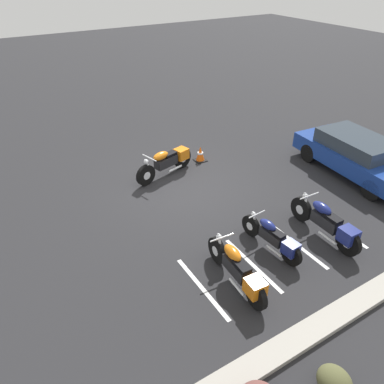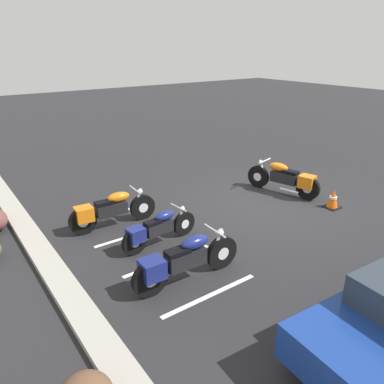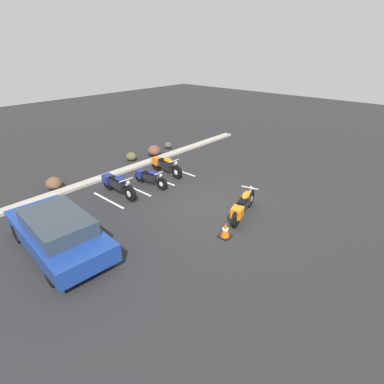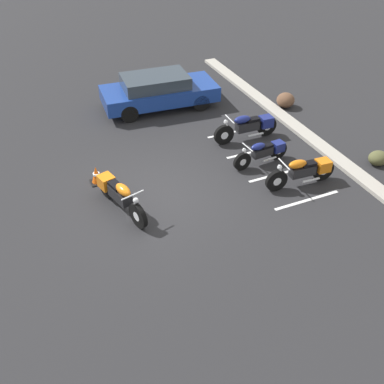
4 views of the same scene
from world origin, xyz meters
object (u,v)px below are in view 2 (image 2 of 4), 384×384
(traffic_cone, at_px, (333,199))
(parked_bike_2, at_px, (109,210))
(motorcycle_orange_featured, at_px, (286,179))
(parked_bike_0, at_px, (183,260))
(parked_bike_1, at_px, (157,229))

(traffic_cone, bearing_deg, parked_bike_2, 65.64)
(motorcycle_orange_featured, xyz_separation_m, traffic_cone, (-1.46, -0.28, -0.24))
(motorcycle_orange_featured, height_order, traffic_cone, motorcycle_orange_featured)
(parked_bike_0, bearing_deg, traffic_cone, 6.62)
(parked_bike_1, bearing_deg, parked_bike_0, -107.10)
(parked_bike_1, distance_m, traffic_cone, 5.14)
(parked_bike_0, xyz_separation_m, parked_bike_1, (1.52, -0.33, -0.08))
(motorcycle_orange_featured, height_order, parked_bike_0, motorcycle_orange_featured)
(motorcycle_orange_featured, distance_m, parked_bike_0, 5.44)
(motorcycle_orange_featured, xyz_separation_m, parked_bike_2, (1.03, 5.24, -0.02))
(parked_bike_0, distance_m, parked_bike_2, 2.97)
(motorcycle_orange_featured, relative_size, parked_bike_1, 1.17)
(parked_bike_0, distance_m, traffic_cone, 5.39)
(parked_bike_2, distance_m, traffic_cone, 6.06)
(traffic_cone, bearing_deg, motorcycle_orange_featured, 10.65)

